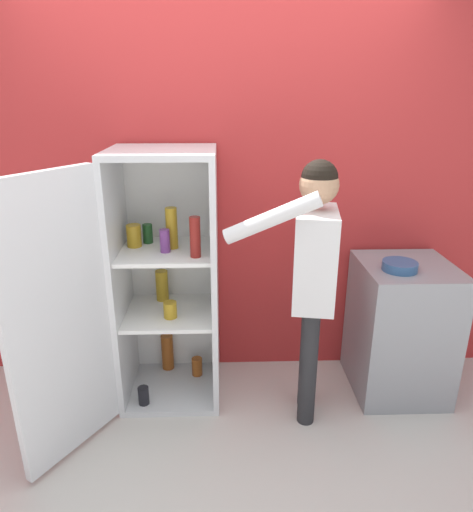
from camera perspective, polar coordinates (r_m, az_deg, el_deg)
ground_plane at (r=2.74m, az=-1.60°, el=-24.03°), size 12.00×12.00×0.00m
wall_back at (r=3.02m, az=-1.95°, el=7.91°), size 7.00×0.06×2.55m
refrigerator at (r=2.81m, az=-11.02°, el=-3.72°), size 0.98×1.10×1.60m
person at (r=2.57m, az=9.51°, el=-0.84°), size 0.66×0.53×1.57m
counter at (r=3.20m, az=19.76°, el=-8.48°), size 0.57×0.60×0.89m
bowl at (r=2.91m, az=19.74°, el=-1.18°), size 0.21×0.21×0.06m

